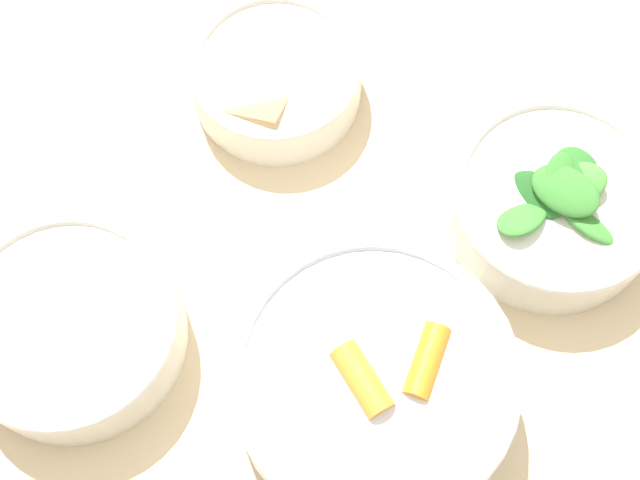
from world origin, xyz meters
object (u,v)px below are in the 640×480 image
at_px(bowl_beans_hotdog, 72,328).
at_px(bowl_cookies, 275,77).
at_px(bowl_carrots, 374,383).
at_px(bowl_greens, 554,203).

xyz_separation_m(bowl_beans_hotdog, bowl_cookies, (0.00, -0.26, -0.00)).
bearing_deg(bowl_carrots, bowl_cookies, -39.72).
bearing_deg(bowl_greens, bowl_cookies, 6.03).
height_order(bowl_carrots, bowl_greens, same).
bearing_deg(bowl_carrots, bowl_greens, -100.86).
bearing_deg(bowl_beans_hotdog, bowl_carrots, -156.97).
relative_size(bowl_greens, bowl_beans_hotdog, 1.00).
bearing_deg(bowl_beans_hotdog, bowl_cookies, -89.71).
relative_size(bowl_carrots, bowl_greens, 1.22).
distance_m(bowl_beans_hotdog, bowl_cookies, 0.26).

